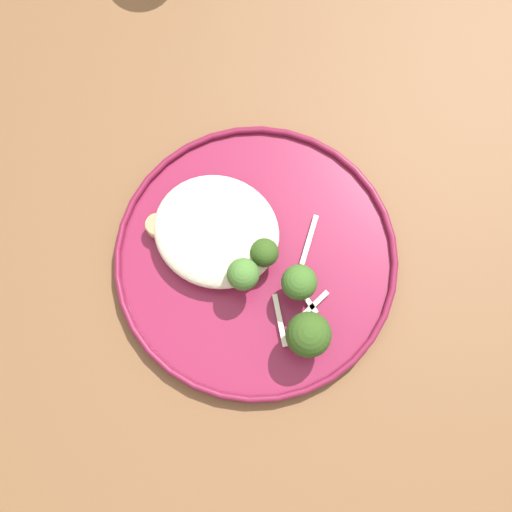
# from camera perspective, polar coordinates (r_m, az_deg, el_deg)

# --- Properties ---
(ground) EXTENTS (6.00, 6.00, 0.00)m
(ground) POSITION_cam_1_polar(r_m,az_deg,el_deg) (1.41, 0.57, -8.99)
(ground) COLOR #665B51
(wooden_dining_table) EXTENTS (1.40, 1.00, 0.74)m
(wooden_dining_table) POSITION_cam_1_polar(r_m,az_deg,el_deg) (0.75, 1.05, -4.60)
(wooden_dining_table) COLOR brown
(wooden_dining_table) RESTS_ON ground
(dinner_plate) EXTENTS (0.29, 0.29, 0.02)m
(dinner_plate) POSITION_cam_1_polar(r_m,az_deg,el_deg) (0.67, -0.00, -0.24)
(dinner_plate) COLOR maroon
(dinner_plate) RESTS_ON wooden_dining_table
(noodle_bed) EXTENTS (0.13, 0.12, 0.03)m
(noodle_bed) POSITION_cam_1_polar(r_m,az_deg,el_deg) (0.66, -3.45, 2.17)
(noodle_bed) COLOR beige
(noodle_bed) RESTS_ON dinner_plate
(seared_scallop_tilted_round) EXTENTS (0.02, 0.02, 0.02)m
(seared_scallop_tilted_round) POSITION_cam_1_polar(r_m,az_deg,el_deg) (0.68, -8.49, 2.57)
(seared_scallop_tilted_round) COLOR #E5C689
(seared_scallop_tilted_round) RESTS_ON dinner_plate
(seared_scallop_on_noodles) EXTENTS (0.03, 0.03, 0.01)m
(seared_scallop_on_noodles) POSITION_cam_1_polar(r_m,az_deg,el_deg) (0.68, -2.21, 4.84)
(seared_scallop_on_noodles) COLOR #E5C689
(seared_scallop_on_noodles) RESTS_ON dinner_plate
(seared_scallop_center_golden) EXTENTS (0.03, 0.03, 0.01)m
(seared_scallop_center_golden) POSITION_cam_1_polar(r_m,az_deg,el_deg) (0.67, -3.42, 0.83)
(seared_scallop_center_golden) COLOR #DBB77A
(seared_scallop_center_golden) RESTS_ON dinner_plate
(seared_scallop_half_hidden) EXTENTS (0.02, 0.02, 0.01)m
(seared_scallop_half_hidden) POSITION_cam_1_polar(r_m,az_deg,el_deg) (0.67, -6.46, 1.61)
(seared_scallop_half_hidden) COLOR #E5C689
(seared_scallop_half_hidden) RESTS_ON dinner_plate
(seared_scallop_left_edge) EXTENTS (0.02, 0.02, 0.01)m
(seared_scallop_left_edge) POSITION_cam_1_polar(r_m,az_deg,el_deg) (0.67, 0.39, 2.24)
(seared_scallop_left_edge) COLOR beige
(seared_scallop_left_edge) RESTS_ON dinner_plate
(broccoli_floret_rear_charred) EXTENTS (0.04, 0.04, 0.05)m
(broccoli_floret_rear_charred) POSITION_cam_1_polar(r_m,az_deg,el_deg) (0.64, 3.75, -2.32)
(broccoli_floret_rear_charred) COLOR #7A994C
(broccoli_floret_rear_charred) RESTS_ON dinner_plate
(broccoli_floret_near_rim) EXTENTS (0.04, 0.04, 0.06)m
(broccoli_floret_near_rim) POSITION_cam_1_polar(r_m,az_deg,el_deg) (0.62, 4.55, -6.82)
(broccoli_floret_near_rim) COLOR #89A356
(broccoli_floret_near_rim) RESTS_ON dinner_plate
(broccoli_floret_small_sprig) EXTENTS (0.03, 0.03, 0.05)m
(broccoli_floret_small_sprig) POSITION_cam_1_polar(r_m,az_deg,el_deg) (0.63, -1.12, -1.67)
(broccoli_floret_small_sprig) COLOR #7A994C
(broccoli_floret_small_sprig) RESTS_ON dinner_plate
(broccoli_floret_tall_stalk) EXTENTS (0.03, 0.03, 0.04)m
(broccoli_floret_tall_stalk) POSITION_cam_1_polar(r_m,az_deg,el_deg) (0.65, 0.73, 0.26)
(broccoli_floret_tall_stalk) COLOR #89A356
(broccoli_floret_tall_stalk) RESTS_ON dinner_plate
(onion_sliver_curled_piece) EXTENTS (0.04, 0.05, 0.00)m
(onion_sliver_curled_piece) POSITION_cam_1_polar(r_m,az_deg,el_deg) (0.66, 2.07, -5.58)
(onion_sliver_curled_piece) COLOR silver
(onion_sliver_curled_piece) RESTS_ON dinner_plate
(onion_sliver_long_sliver) EXTENTS (0.05, 0.03, 0.00)m
(onion_sliver_long_sliver) POSITION_cam_1_polar(r_m,az_deg,el_deg) (0.66, 3.96, -3.08)
(onion_sliver_long_sliver) COLOR silver
(onion_sliver_long_sliver) RESTS_ON dinner_plate
(onion_sliver_pale_crescent) EXTENTS (0.01, 0.05, 0.00)m
(onion_sliver_pale_crescent) POSITION_cam_1_polar(r_m,az_deg,el_deg) (0.68, 4.62, 1.41)
(onion_sliver_pale_crescent) COLOR silver
(onion_sliver_pale_crescent) RESTS_ON dinner_plate
(onion_sliver_short_strip) EXTENTS (0.02, 0.05, 0.00)m
(onion_sliver_short_strip) POSITION_cam_1_polar(r_m,az_deg,el_deg) (0.66, 4.57, -4.61)
(onion_sliver_short_strip) COLOR silver
(onion_sliver_short_strip) RESTS_ON dinner_plate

